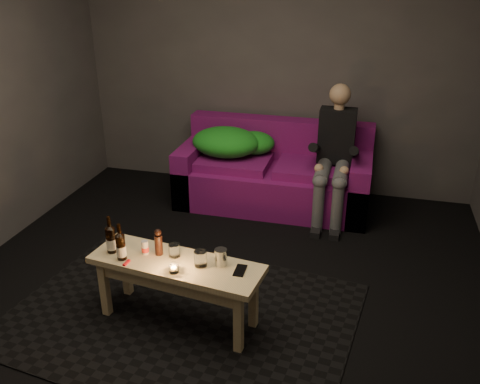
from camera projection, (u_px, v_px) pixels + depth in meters
The scene contains 17 objects.
floor at pixel (212, 307), 3.56m from camera, with size 4.50×4.50×0.00m, color black.
room at pixel (228, 58), 3.29m from camera, with size 4.50×4.50×4.50m.
rug at pixel (182, 315), 3.47m from camera, with size 2.27×1.65×0.01m, color black.
sofa at pixel (274, 175), 5.02m from camera, with size 1.84×0.83×0.79m.
green_blanket at pixel (231, 142), 4.99m from camera, with size 0.81×0.55×0.28m.
person at pixel (334, 152), 4.61m from camera, with size 0.33×0.76×1.23m.
coffee_table at pixel (177, 272), 3.27m from camera, with size 1.17×0.50×0.46m.
beer_bottle_a at pixel (111, 239), 3.31m from camera, with size 0.07×0.07×0.26m.
beer_bottle_b at pixel (121, 246), 3.23m from camera, with size 0.06×0.06×0.25m.
salt_shaker at pixel (145, 247), 3.31m from camera, with size 0.04×0.04×0.09m, color silver.
pepper_mill at pixel (159, 245), 3.29m from camera, with size 0.05×0.05×0.14m, color black.
tumbler_back at pixel (174, 250), 3.28m from camera, with size 0.07×0.07×0.09m, color white.
tealight at pixel (174, 269), 3.12m from camera, with size 0.06×0.06×0.05m.
tumbler_front at pixel (200, 258), 3.18m from camera, with size 0.08×0.08×0.10m, color white.
steel_cup at pixel (221, 257), 3.18m from camera, with size 0.08×0.08×0.11m, color #A8ACAF.
smartphone at pixel (240, 270), 3.14m from camera, with size 0.07×0.13×0.01m, color black.
red_lighter at pixel (126, 263), 3.22m from camera, with size 0.02×0.07×0.01m, color red.
Camera 1 is at (0.93, -2.76, 2.20)m, focal length 38.00 mm.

